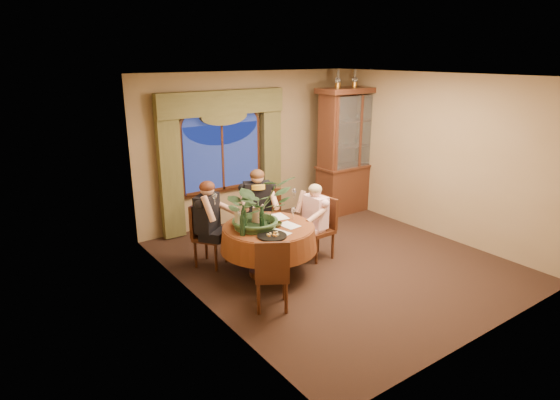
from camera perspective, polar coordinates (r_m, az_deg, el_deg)
floor at (r=7.41m, az=6.64°, el=-7.38°), size 5.00×5.00×0.00m
wall_back at (r=8.90m, az=-3.87°, el=6.40°), size 4.50×0.00×4.50m
wall_right at (r=8.59m, az=18.29°, el=5.16°), size 0.00×5.00×5.00m
ceiling at (r=6.74m, az=7.49°, el=14.79°), size 5.00×5.00×0.00m
window at (r=8.57m, az=-7.04°, el=5.20°), size 1.62×0.10×1.32m
arched_transom at (r=8.44m, az=-7.24°, el=10.38°), size 1.60×0.06×0.44m
drapery_left at (r=8.12m, az=-13.24°, el=3.33°), size 0.38×0.14×2.32m
drapery_right at (r=9.07m, az=-1.12°, el=5.23°), size 0.38×0.14×2.32m
swag_valance at (r=8.35m, az=-7.02°, el=11.70°), size 2.45×0.16×0.42m
dining_table at (r=6.80m, az=-1.38°, el=-6.13°), size 1.61×1.61×0.75m
china_cabinet at (r=9.53m, az=8.71°, el=5.98°), size 1.52×0.60×2.48m
oil_lamp_left at (r=9.07m, az=7.09°, el=14.45°), size 0.11×0.11×0.34m
oil_lamp_center at (r=9.36m, az=9.11°, el=14.46°), size 0.11×0.11×0.34m
oil_lamp_right at (r=9.67m, az=11.01°, el=14.44°), size 0.11×0.11×0.34m
chair_right at (r=7.31m, az=4.62°, el=-3.56°), size 0.44×0.44×0.96m
chair_back_right at (r=7.68m, az=-1.39°, el=-2.47°), size 0.58×0.58×0.96m
chair_back at (r=7.12m, az=-8.50°, el=-4.30°), size 0.59×0.59×0.96m
chair_front_left at (r=5.90m, az=-1.02°, el=-8.83°), size 0.58×0.58×0.96m
person_pink at (r=7.27m, az=4.32°, el=-2.62°), size 0.43×0.46×1.21m
person_back at (r=7.04m, az=-8.82°, el=-2.93°), size 0.65×0.64×1.34m
person_scarf at (r=7.55m, az=-2.77°, el=-1.22°), size 0.62×0.60×1.36m
stoneware_vase at (r=6.68m, az=-2.90°, el=-1.95°), size 0.14×0.14×0.26m
centerpiece_plant at (r=6.46m, az=-2.89°, el=2.05°), size 0.99×1.10×0.86m
olive_bowl at (r=6.63m, az=-0.47°, el=-3.00°), size 0.17×0.17×0.05m
cheese_platter at (r=6.27m, az=-0.98°, el=-4.40°), size 0.40×0.40×0.02m
wine_bottle_0 at (r=6.48m, az=-2.22°, el=-2.21°), size 0.07×0.07×0.33m
wine_bottle_1 at (r=6.56m, az=-4.48°, el=-2.01°), size 0.07×0.07×0.33m
wine_bottle_2 at (r=6.48m, az=-5.25°, el=-2.28°), size 0.07×0.07×0.33m
wine_bottle_3 at (r=6.28m, az=-4.62°, el=-2.91°), size 0.07×0.07×0.33m
tasting_paper_0 at (r=6.67m, az=1.10°, el=-3.09°), size 0.25×0.32×0.00m
tasting_paper_1 at (r=7.01m, az=-0.13°, el=-2.05°), size 0.25×0.33×0.00m
tasting_paper_2 at (r=6.39m, az=-0.12°, el=-4.03°), size 0.28×0.34×0.00m
wine_glass_person_pink at (r=6.90m, az=1.61°, el=-1.62°), size 0.07×0.07×0.18m
wine_glass_person_back at (r=6.78m, az=-5.12°, el=-2.04°), size 0.07×0.07×0.18m
wine_glass_person_scarf at (r=7.06m, az=-2.13°, el=-1.20°), size 0.07×0.07×0.18m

